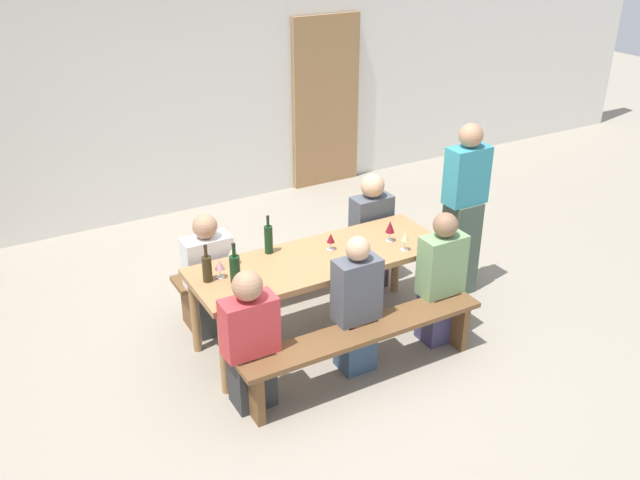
{
  "coord_description": "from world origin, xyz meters",
  "views": [
    {
      "loc": [
        -2.4,
        -4.26,
        3.34
      ],
      "look_at": [
        0.0,
        0.0,
        0.9
      ],
      "focal_mm": 38.88,
      "sensor_mm": 36.0,
      "label": 1
    }
  ],
  "objects_px": {
    "seated_guest_far_0": "(209,278)",
    "tasting_table": "(320,266)",
    "wine_bottle_0": "(269,239)",
    "wine_glass_1": "(390,227)",
    "standing_host": "(463,213)",
    "wooden_door": "(326,103)",
    "seated_guest_near_1": "(356,308)",
    "wine_bottle_2": "(235,268)",
    "wine_glass_2": "(405,237)",
    "bench_near": "(363,339)",
    "wine_bottle_1": "(207,268)",
    "bench_far": "(284,265)",
    "wine_glass_0": "(233,251)",
    "wine_glass_4": "(331,239)",
    "seated_guest_far_1": "(371,233)",
    "seated_guest_near_0": "(250,343)",
    "seated_guest_near_2": "(440,281)",
    "wine_glass_3": "(220,265)"
  },
  "relations": [
    {
      "from": "seated_guest_far_0",
      "to": "tasting_table",
      "type": "bearing_deg",
      "value": 55.9
    },
    {
      "from": "wine_bottle_0",
      "to": "wine_glass_1",
      "type": "relative_size",
      "value": 1.8
    },
    {
      "from": "tasting_table",
      "to": "standing_host",
      "type": "distance_m",
      "value": 1.49
    },
    {
      "from": "wooden_door",
      "to": "seated_guest_near_1",
      "type": "bearing_deg",
      "value": -116.53
    },
    {
      "from": "wine_bottle_2",
      "to": "wine_glass_2",
      "type": "distance_m",
      "value": 1.41
    },
    {
      "from": "bench_near",
      "to": "wine_bottle_1",
      "type": "bearing_deg",
      "value": 141.07
    },
    {
      "from": "wooden_door",
      "to": "wine_bottle_2",
      "type": "relative_size",
      "value": 6.62
    },
    {
      "from": "wooden_door",
      "to": "tasting_table",
      "type": "bearing_deg",
      "value": -120.67
    },
    {
      "from": "bench_far",
      "to": "wine_glass_2",
      "type": "bearing_deg",
      "value": -53.92
    },
    {
      "from": "wooden_door",
      "to": "wine_glass_0",
      "type": "xyz_separation_m",
      "value": [
        -2.43,
        -2.78,
        -0.19
      ]
    },
    {
      "from": "wine_glass_2",
      "to": "bench_near",
      "type": "bearing_deg",
      "value": -146.92
    },
    {
      "from": "wine_glass_4",
      "to": "seated_guest_far_1",
      "type": "bearing_deg",
      "value": 32.86
    },
    {
      "from": "wine_bottle_0",
      "to": "wine_bottle_2",
      "type": "height_order",
      "value": "wine_bottle_0"
    },
    {
      "from": "seated_guest_near_0",
      "to": "seated_guest_near_1",
      "type": "distance_m",
      "value": 0.88
    },
    {
      "from": "bench_far",
      "to": "seated_guest_near_0",
      "type": "bearing_deg",
      "value": -125.83
    },
    {
      "from": "wine_bottle_1",
      "to": "seated_guest_near_0",
      "type": "bearing_deg",
      "value": -83.41
    },
    {
      "from": "wine_bottle_2",
      "to": "wine_glass_0",
      "type": "height_order",
      "value": "wine_bottle_2"
    },
    {
      "from": "standing_host",
      "to": "wooden_door",
      "type": "bearing_deg",
      "value": -95.78
    },
    {
      "from": "wine_glass_0",
      "to": "seated_guest_near_2",
      "type": "height_order",
      "value": "seated_guest_near_2"
    },
    {
      "from": "wine_bottle_2",
      "to": "wine_glass_3",
      "type": "relative_size",
      "value": 2.05
    },
    {
      "from": "seated_guest_near_0",
      "to": "seated_guest_far_0",
      "type": "height_order",
      "value": "seated_guest_near_0"
    },
    {
      "from": "wine_glass_1",
      "to": "wine_bottle_1",
      "type": "bearing_deg",
      "value": 175.79
    },
    {
      "from": "tasting_table",
      "to": "seated_guest_far_1",
      "type": "bearing_deg",
      "value": 31.83
    },
    {
      "from": "tasting_table",
      "to": "seated_guest_near_2",
      "type": "xyz_separation_m",
      "value": [
        0.83,
        -0.51,
        -0.12
      ]
    },
    {
      "from": "wine_bottle_0",
      "to": "seated_guest_near_0",
      "type": "distance_m",
      "value": 1.01
    },
    {
      "from": "seated_guest_near_0",
      "to": "seated_guest_near_1",
      "type": "xyz_separation_m",
      "value": [
        0.88,
        0.0,
        0.02
      ]
    },
    {
      "from": "wooden_door",
      "to": "wine_glass_3",
      "type": "bearing_deg",
      "value": -131.61
    },
    {
      "from": "tasting_table",
      "to": "wine_bottle_1",
      "type": "distance_m",
      "value": 0.94
    },
    {
      "from": "bench_near",
      "to": "seated_guest_near_2",
      "type": "xyz_separation_m",
      "value": [
        0.83,
        0.15,
        0.19
      ]
    },
    {
      "from": "tasting_table",
      "to": "wine_bottle_0",
      "type": "bearing_deg",
      "value": 140.49
    },
    {
      "from": "wine_glass_2",
      "to": "wine_glass_3",
      "type": "distance_m",
      "value": 1.51
    },
    {
      "from": "wooden_door",
      "to": "wine_bottle_0",
      "type": "xyz_separation_m",
      "value": [
        -2.11,
        -2.74,
        -0.18
      ]
    },
    {
      "from": "seated_guest_near_2",
      "to": "wine_glass_1",
      "type": "bearing_deg",
      "value": 20.69
    },
    {
      "from": "standing_host",
      "to": "wine_bottle_1",
      "type": "bearing_deg",
      "value": -1.3
    },
    {
      "from": "tasting_table",
      "to": "seated_guest_near_0",
      "type": "height_order",
      "value": "seated_guest_near_0"
    },
    {
      "from": "bench_far",
      "to": "wine_glass_0",
      "type": "height_order",
      "value": "wine_glass_0"
    },
    {
      "from": "tasting_table",
      "to": "wine_glass_3",
      "type": "relative_size",
      "value": 13.69
    },
    {
      "from": "wine_bottle_1",
      "to": "bench_near",
      "type": "bearing_deg",
      "value": -38.93
    },
    {
      "from": "wine_bottle_0",
      "to": "wine_glass_0",
      "type": "xyz_separation_m",
      "value": [
        -0.32,
        -0.03,
        -0.02
      ]
    },
    {
      "from": "wine_glass_4",
      "to": "seated_guest_near_2",
      "type": "bearing_deg",
      "value": -40.33
    },
    {
      "from": "tasting_table",
      "to": "bench_far",
      "type": "xyz_separation_m",
      "value": [
        0.0,
        0.66,
        -0.31
      ]
    },
    {
      "from": "wine_glass_2",
      "to": "seated_guest_far_1",
      "type": "height_order",
      "value": "seated_guest_far_1"
    },
    {
      "from": "wine_bottle_1",
      "to": "seated_guest_near_0",
      "type": "height_order",
      "value": "seated_guest_near_0"
    },
    {
      "from": "wine_glass_3",
      "to": "wine_bottle_1",
      "type": "bearing_deg",
      "value": 179.57
    },
    {
      "from": "wooden_door",
      "to": "wine_glass_1",
      "type": "xyz_separation_m",
      "value": [
        -1.14,
        -3.05,
        -0.17
      ]
    },
    {
      "from": "wine_bottle_2",
      "to": "seated_guest_near_1",
      "type": "relative_size",
      "value": 0.28
    },
    {
      "from": "wine_glass_4",
      "to": "seated_guest_near_2",
      "type": "height_order",
      "value": "seated_guest_near_2"
    },
    {
      "from": "wine_glass_4",
      "to": "seated_guest_far_0",
      "type": "distance_m",
      "value": 1.06
    },
    {
      "from": "wooden_door",
      "to": "wine_glass_3",
      "type": "distance_m",
      "value": 3.93
    },
    {
      "from": "wine_bottle_2",
      "to": "standing_host",
      "type": "height_order",
      "value": "standing_host"
    }
  ]
}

